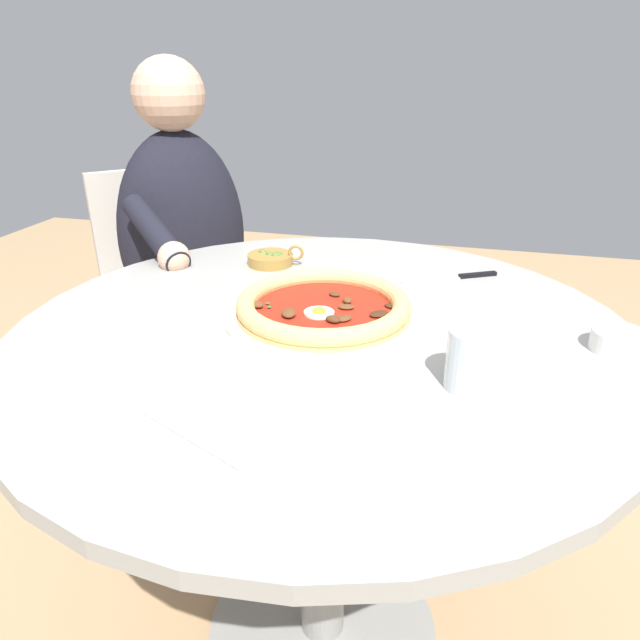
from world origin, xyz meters
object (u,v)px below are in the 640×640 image
at_px(pizza_on_plate, 323,308).
at_px(cafe_chair_diner, 175,286).
at_px(diner_person, 191,308).
at_px(olive_pan, 271,259).
at_px(ramekin_capers, 618,340).
at_px(steak_knife, 464,276).
at_px(dining_table, 323,409).
at_px(fork_utensil, 193,439).
at_px(water_glass, 474,363).

bearing_deg(pizza_on_plate, cafe_chair_diner, 136.41).
bearing_deg(diner_person, olive_pan, -35.15).
relative_size(pizza_on_plate, ramekin_capers, 4.25).
xyz_separation_m(ramekin_capers, olive_pan, (-0.64, 0.25, -0.00)).
distance_m(pizza_on_plate, steak_knife, 0.35).
xyz_separation_m(steak_knife, olive_pan, (-0.41, -0.02, 0.01)).
bearing_deg(dining_table, olive_pan, 123.98).
distance_m(olive_pan, cafe_chair_diner, 0.60).
height_order(fork_utensil, cafe_chair_diner, cafe_chair_diner).
height_order(dining_table, cafe_chair_diner, cafe_chair_diner).
height_order(pizza_on_plate, cafe_chair_diner, cafe_chair_diner).
xyz_separation_m(ramekin_capers, cafe_chair_diner, (-1.08, 0.59, -0.24)).
bearing_deg(cafe_chair_diner, olive_pan, -37.79).
xyz_separation_m(olive_pan, cafe_chair_diner, (-0.43, 0.34, -0.23)).
relative_size(ramekin_capers, fork_utensil, 0.48).
height_order(water_glass, diner_person, diner_person).
xyz_separation_m(pizza_on_plate, fork_utensil, (-0.06, -0.37, -0.02)).
relative_size(dining_table, pizza_on_plate, 3.06).
height_order(steak_knife, ramekin_capers, ramekin_capers).
xyz_separation_m(dining_table, olive_pan, (-0.19, 0.27, 0.18)).
height_order(water_glass, ramekin_capers, water_glass).
bearing_deg(dining_table, cafe_chair_diner, 135.37).
bearing_deg(dining_table, pizza_on_plate, 103.06).
distance_m(pizza_on_plate, water_glass, 0.30).
relative_size(olive_pan, diner_person, 0.11).
xyz_separation_m(pizza_on_plate, ramekin_capers, (0.46, -0.00, -0.00)).
distance_m(steak_knife, cafe_chair_diner, 0.93).
relative_size(fork_utensil, cafe_chair_diner, 0.19).
height_order(pizza_on_plate, fork_utensil, pizza_on_plate).
relative_size(water_glass, cafe_chair_diner, 0.10).
distance_m(ramekin_capers, fork_utensil, 0.64).
bearing_deg(fork_utensil, cafe_chair_diner, 119.86).
bearing_deg(diner_person, water_glass, -40.50).
bearing_deg(steak_knife, pizza_on_plate, -131.06).
height_order(water_glass, steak_knife, water_glass).
height_order(pizza_on_plate, steak_knife, pizza_on_plate).
bearing_deg(olive_pan, cafe_chair_diner, 142.21).
xyz_separation_m(diner_person, cafe_chair_diner, (-0.10, 0.10, 0.02)).
bearing_deg(ramekin_capers, water_glass, -142.41).
bearing_deg(ramekin_capers, pizza_on_plate, 179.44).
distance_m(water_glass, fork_utensil, 0.38).
xyz_separation_m(dining_table, steak_knife, (0.22, 0.29, 0.17)).
xyz_separation_m(pizza_on_plate, cafe_chair_diner, (-0.61, 0.58, -0.24)).
xyz_separation_m(fork_utensil, cafe_chair_diner, (-0.55, 0.96, -0.22)).
bearing_deg(dining_table, ramekin_capers, 2.97).
distance_m(olive_pan, diner_person, 0.48).
distance_m(steak_knife, ramekin_capers, 0.36).
bearing_deg(pizza_on_plate, olive_pan, 125.93).
height_order(steak_knife, cafe_chair_diner, cafe_chair_diner).
relative_size(steak_knife, cafe_chair_diner, 0.21).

